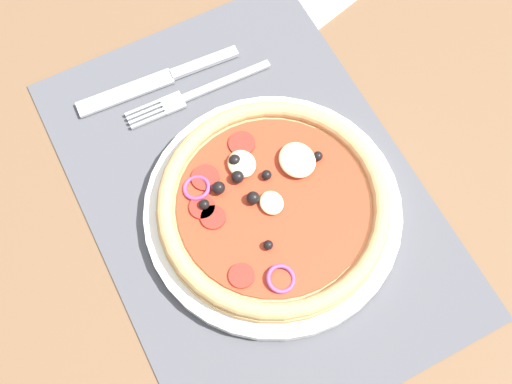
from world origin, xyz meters
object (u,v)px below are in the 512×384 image
object	(u,v)px
plate	(273,211)
knife	(157,81)
fork	(192,95)
pizza	(273,204)

from	to	relation	value
plate	knife	size ratio (longest dim) A/B	1.37
fork	pizza	bearing A→B (deg)	96.53
plate	fork	xyz separation A→B (cm)	(17.25, 1.54, -0.48)
plate	pizza	bearing A→B (deg)	11.29
plate	pizza	world-z (taller)	pizza
pizza	fork	xyz separation A→B (cm)	(17.15, 1.52, -2.26)
plate	knife	distance (cm)	21.32
plate	pizza	xyz separation A→B (cm)	(0.10, 0.02, 1.78)
pizza	fork	world-z (taller)	pizza
plate	knife	bearing A→B (deg)	11.65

